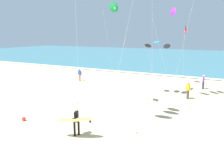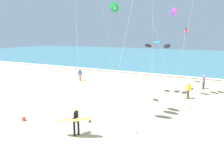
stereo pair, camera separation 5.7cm
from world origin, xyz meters
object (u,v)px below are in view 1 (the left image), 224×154
Objects in this scene: bystander_purple_top at (203,82)px; bystander_yellow_top at (188,90)px; kite_delta_emerald_high at (114,7)px; kite_arc_cobalt_close at (157,45)px; beach_ball at (24,119)px; surfer_lead at (76,120)px; bystander_blue_top at (80,75)px; kite_delta_scarlet_mid at (186,30)px; kite_delta_violet_distant at (172,12)px.

bystander_purple_top and bystander_yellow_top have the same top height.
kite_arc_cobalt_close is (6.92, -4.39, -4.25)m from kite_delta_emerald_high.
beach_ball is (-6.00, -11.12, -4.79)m from kite_arc_cobalt_close.
surfer_lead reaches higher than bystander_purple_top.
beach_ball is at bearing -86.62° from kite_delta_emerald_high.
surfer_lead is 4.83m from beach_ball.
bystander_purple_top is at bearing 72.13° from surfer_lead.
bystander_blue_top is at bearing -147.24° from kite_delta_emerald_high.
beach_ball is (0.92, -15.51, -9.04)m from kite_delta_emerald_high.
kite_delta_scarlet_mid is 0.71× the size of kite_delta_emerald_high.
bystander_blue_top is (-10.80, -2.84, -7.52)m from kite_delta_violet_distant.
kite_arc_cobalt_close reaches higher than bystander_purple_top.
kite_delta_scarlet_mid is at bearing 80.52° from surfer_lead.
kite_arc_cobalt_close is 3.31× the size of bystander_purple_top.
bystander_yellow_top is at bearing -2.39° from kite_arc_cobalt_close.
bystander_purple_top reaches higher than beach_ball.
surfer_lead is 1.39× the size of bystander_yellow_top.
kite_delta_scarlet_mid is at bearing 65.65° from beach_ball.
kite_delta_violet_distant reaches higher than bystander_purple_top.
kite_arc_cobalt_close is 3.31× the size of bystander_blue_top.
kite_delta_emerald_high is at bearing 93.38° from beach_ball.
kite_delta_violet_distant is (1.42, 16.29, 7.29)m from surfer_lead.
kite_delta_scarlet_mid is 2.56m from kite_delta_violet_distant.
kite_delta_violet_distant is (-1.44, -0.81, 1.95)m from kite_delta_scarlet_mid.
kite_delta_scarlet_mid is 4.39× the size of bystander_blue_top.
bystander_blue_top is (-3.73, -2.40, -8.37)m from kite_delta_emerald_high.
kite_delta_emerald_high reaches higher than bystander_blue_top.
kite_arc_cobalt_close reaches higher than surfer_lead.
kite_delta_emerald_high is at bearing -176.45° from kite_delta_violet_distant.
kite_arc_cobalt_close reaches higher than bystander_blue_top.
kite_delta_violet_distant is at bearing 3.55° from kite_delta_emerald_high.
kite_delta_scarlet_mid is 4.39× the size of bystander_purple_top.
kite_delta_scarlet_mid is at bearing 156.29° from bystander_purple_top.
kite_delta_scarlet_mid reaches higher than beach_ball.
kite_delta_scarlet_mid is at bearing 8.38° from kite_delta_emerald_high.
kite_delta_scarlet_mid is at bearing 16.62° from bystander_blue_top.
bystander_purple_top is (5.19, 16.09, -0.23)m from surfer_lead.
bystander_purple_top is (3.91, 4.63, -4.12)m from kite_arc_cobalt_close.
kite_delta_emerald_high is 6.21× the size of bystander_purple_top.
kite_delta_violet_distant is at bearing 14.73° from bystander_blue_top.
kite_delta_violet_distant is at bearing 85.02° from surfer_lead.
kite_delta_violet_distant is at bearing -150.48° from kite_delta_scarlet_mid.
bystander_purple_top is at bearing 10.24° from bystander_blue_top.
bystander_blue_top reaches higher than beach_ball.
surfer_lead is 16.40m from bystander_blue_top.
surfer_lead is at bearing -107.87° from bystander_purple_top.
kite_delta_scarlet_mid is (2.86, 17.11, 5.34)m from surfer_lead.
kite_delta_violet_distant is at bearing 88.25° from kite_arc_cobalt_close.
kite_arc_cobalt_close is 5.16m from bystander_yellow_top.
bystander_yellow_top reaches higher than beach_ball.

